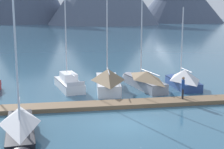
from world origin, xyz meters
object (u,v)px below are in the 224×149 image
Objects in this scene: sailboat_mid_dock_port at (68,82)px; sailboat_second_berth at (20,126)px; sailboat_outer_slip at (183,78)px; person_on_dock at (183,86)px; sailboat_far_berth at (143,79)px; sailboat_mid_dock_starboard at (108,79)px.

sailboat_second_berth is at bearing -102.82° from sailboat_mid_dock_port.
sailboat_mid_dock_port is at bearing 174.69° from sailboat_outer_slip.
sailboat_outer_slip is 5.41m from person_on_dock.
person_on_dock is at bearing 27.19° from sailboat_second_berth.
sailboat_mid_dock_port is 10.53m from person_on_dock.
sailboat_far_berth is (6.83, -0.63, 0.20)m from sailboat_mid_dock_port.
sailboat_mid_dock_starboard is at bearing -175.32° from sailboat_far_berth.
sailboat_second_berth is 14.70m from sailboat_far_berth.
sailboat_second_berth is 1.03× the size of sailboat_mid_dock_port.
sailboat_mid_dock_starboard is 5.44× the size of person_on_dock.
sailboat_outer_slip is at bearing 39.51° from sailboat_second_berth.
sailboat_far_berth is (9.52, 11.20, 0.05)m from sailboat_second_berth.
sailboat_mid_dock_starboard is 3.33m from sailboat_far_berth.
sailboat_far_berth is (3.32, 0.27, -0.15)m from sailboat_mid_dock_starboard.
sailboat_second_berth reaches higher than sailboat_outer_slip.
sailboat_mid_dock_port is at bearing 165.60° from sailboat_mid_dock_starboard.
sailboat_far_berth is at bearing -5.26° from sailboat_mid_dock_port.
sailboat_mid_dock_starboard reaches higher than sailboat_outer_slip.
sailboat_outer_slip is at bearing -5.31° from sailboat_mid_dock_port.
person_on_dock is (1.78, -5.40, 0.49)m from sailboat_far_berth.
sailboat_mid_dock_starboard reaches higher than sailboat_mid_dock_port.
sailboat_second_berth is 0.96× the size of sailboat_mid_dock_starboard.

